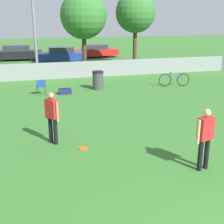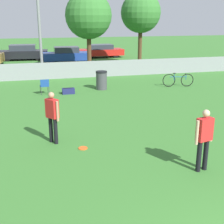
{
  "view_description": "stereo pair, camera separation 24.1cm",
  "coord_description": "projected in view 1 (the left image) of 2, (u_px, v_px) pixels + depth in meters",
  "views": [
    {
      "loc": [
        -3.67,
        -2.64,
        3.97
      ],
      "look_at": [
        -1.1,
        6.5,
        1.05
      ],
      "focal_mm": 50.0,
      "sensor_mm": 36.0,
      "label": 1
    },
    {
      "loc": [
        -3.44,
        -2.71,
        3.97
      ],
      "look_at": [
        -1.1,
        6.5,
        1.05
      ],
      "focal_mm": 50.0,
      "sensor_mm": 36.0,
      "label": 2
    }
  ],
  "objects": [
    {
      "name": "folding_chair_sideline",
      "position": [
        41.0,
        86.0,
        16.34
      ],
      "size": [
        0.49,
        0.49,
        0.82
      ],
      "rotation": [
        0.0,
        0.0,
        3.25
      ],
      "color": "#333338",
      "rests_on": "ground_plane"
    },
    {
      "name": "gear_bag_sideline",
      "position": [
        65.0,
        91.0,
        16.61
      ],
      "size": [
        0.65,
        0.36,
        0.32
      ],
      "color": "navy",
      "rests_on": "ground_plane"
    },
    {
      "name": "frisbee_disc",
      "position": [
        83.0,
        148.0,
        9.75
      ],
      "size": [
        0.29,
        0.29,
        0.03
      ],
      "color": "#E5591E",
      "rests_on": "ground_plane"
    },
    {
      "name": "parked_car_red",
      "position": [
        95.0,
        51.0,
        31.3
      ],
      "size": [
        4.57,
        1.91,
        1.29
      ],
      "rotation": [
        0.0,
        0.0,
        0.04
      ],
      "color": "black",
      "rests_on": "ground_plane"
    },
    {
      "name": "tree_far_right",
      "position": [
        135.0,
        13.0,
        24.74
      ],
      "size": [
        3.18,
        3.18,
        5.85
      ],
      "color": "#4C331E",
      "rests_on": "ground_plane"
    },
    {
      "name": "parked_car_dark",
      "position": [
        17.0,
        53.0,
        29.27
      ],
      "size": [
        4.63,
        2.04,
        1.42
      ],
      "rotation": [
        0.0,
        0.0,
        -0.06
      ],
      "color": "black",
      "rests_on": "ground_plane"
    },
    {
      "name": "tree_near_pole",
      "position": [
        83.0,
        16.0,
        22.25
      ],
      "size": [
        3.35,
        3.35,
        5.72
      ],
      "color": "#4C331E",
      "rests_on": "ground_plane"
    },
    {
      "name": "trash_bin",
      "position": [
        98.0,
        80.0,
        17.57
      ],
      "size": [
        0.64,
        0.64,
        1.04
      ],
      "color": "#3F3F44",
      "rests_on": "ground_plane"
    },
    {
      "name": "player_thrower_red",
      "position": [
        205.0,
        135.0,
        8.17
      ],
      "size": [
        0.57,
        0.31,
        1.7
      ],
      "rotation": [
        0.0,
        0.0,
        0.24
      ],
      "color": "black",
      "rests_on": "ground_plane"
    },
    {
      "name": "fence_backline",
      "position": [
        81.0,
        69.0,
        20.95
      ],
      "size": [
        21.82,
        0.07,
        1.21
      ],
      "color": "gray",
      "rests_on": "ground_plane"
    },
    {
      "name": "bicycle_sideline",
      "position": [
        174.0,
        80.0,
        18.4
      ],
      "size": [
        1.83,
        0.48,
        0.81
      ],
      "rotation": [
        0.0,
        0.0,
        -0.17
      ],
      "color": "black",
      "rests_on": "ground_plane"
    },
    {
      "name": "light_pole",
      "position": [
        33.0,
        2.0,
        20.79
      ],
      "size": [
        0.9,
        0.36,
        8.21
      ],
      "color": "gray",
      "rests_on": "ground_plane"
    },
    {
      "name": "parked_car_blue",
      "position": [
        61.0,
        55.0,
        27.9
      ],
      "size": [
        4.15,
        1.8,
        1.37
      ],
      "rotation": [
        0.0,
        0.0,
        -0.02
      ],
      "color": "black",
      "rests_on": "ground_plane"
    },
    {
      "name": "player_defender_red",
      "position": [
        52.0,
        114.0,
        9.9
      ],
      "size": [
        0.43,
        0.48,
        1.7
      ],
      "rotation": [
        0.0,
        0.0,
        -0.93
      ],
      "color": "black",
      "rests_on": "ground_plane"
    }
  ]
}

